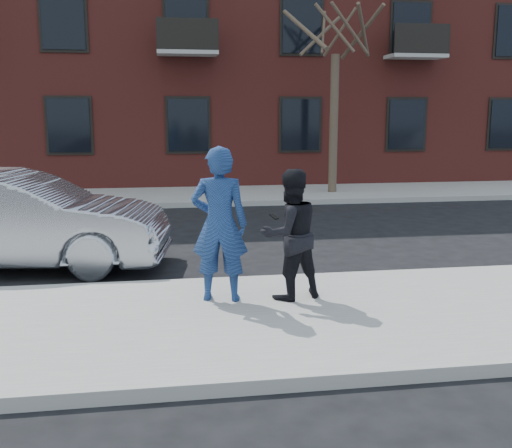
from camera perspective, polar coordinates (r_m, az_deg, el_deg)
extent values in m
plane|color=black|center=(7.65, -2.55, -9.38)|extent=(100.00, 100.00, 0.00)
cube|color=gray|center=(7.39, -2.34, -9.49)|extent=(50.00, 3.50, 0.15)
cube|color=#999691|center=(9.09, -3.65, -5.63)|extent=(50.00, 0.10, 0.15)
cube|color=gray|center=(18.59, -6.43, 2.67)|extent=(50.00, 3.50, 0.15)
cube|color=#999691|center=(16.81, -6.15, 1.84)|extent=(50.00, 0.10, 0.15)
cube|color=maroon|center=(25.53, -2.72, 18.19)|extent=(24.00, 10.00, 12.00)
cube|color=black|center=(20.63, 4.26, 9.41)|extent=(1.30, 0.06, 1.70)
cube|color=black|center=(23.55, 22.80, 8.76)|extent=(1.30, 0.06, 1.70)
cube|color=black|center=(20.82, 4.39, 18.25)|extent=(1.30, 0.06, 1.70)
cylinder|color=#3C2E23|center=(18.91, 7.41, 9.40)|extent=(0.26, 0.26, 4.20)
imported|color=#999BA3|center=(10.78, -21.89, 0.28)|extent=(5.20, 2.43, 1.65)
imported|color=navy|center=(7.83, -3.51, -0.03)|extent=(0.83, 0.63, 2.04)
cube|color=black|center=(8.00, -3.72, 2.62)|extent=(0.09, 0.14, 0.08)
imported|color=black|center=(7.94, 3.28, -1.00)|extent=(1.01, 0.88, 1.74)
cube|color=black|center=(7.98, 1.72, 0.71)|extent=(0.12, 0.15, 0.06)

